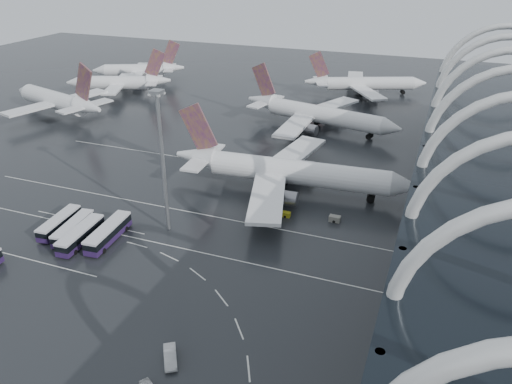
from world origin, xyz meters
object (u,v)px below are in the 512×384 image
(gse_cart_belly_d, at_px, (335,219))
(bus_row_near_b, at_px, (73,228))
(bus_row_near_a, at_px, (59,223))
(bus_row_near_d, at_px, (108,233))
(airliner_gate_b, at_px, (317,114))
(airliner_main, at_px, (287,172))
(jet_remote_far, at_px, (140,70))
(gse_cart_belly_a, at_px, (286,214))
(jet_remote_mid, at_px, (121,83))
(floodlight_mast, at_px, (161,146))
(airliner_gate_c, at_px, (363,84))
(bus_row_near_c, at_px, (81,235))
(van_curve_c, at_px, (170,356))
(gse_cart_belly_e, at_px, (311,180))
(jet_remote_west, at_px, (59,101))

(gse_cart_belly_d, bearing_deg, bus_row_near_b, -152.96)
(bus_row_near_a, distance_m, bus_row_near_d, 12.28)
(bus_row_near_d, bearing_deg, airliner_gate_b, -19.52)
(airliner_main, bearing_deg, gse_cart_belly_d, -40.05)
(jet_remote_far, xyz_separation_m, gse_cart_belly_d, (109.19, -93.78, -3.86))
(gse_cart_belly_a, bearing_deg, jet_remote_mid, 141.99)
(floodlight_mast, relative_size, gse_cart_belly_d, 12.27)
(bus_row_near_a, bearing_deg, airliner_gate_c, -22.87)
(jet_remote_mid, bearing_deg, bus_row_near_a, 96.74)
(airliner_gate_b, xyz_separation_m, bus_row_near_b, (-29.54, -83.62, -3.12))
(bus_row_near_a, xyz_separation_m, bus_row_near_b, (4.25, -0.79, 0.01))
(jet_remote_mid, xyz_separation_m, gse_cart_belly_d, (103.66, -70.96, -4.05))
(jet_remote_mid, bearing_deg, jet_remote_far, -97.41)
(airliner_gate_c, distance_m, bus_row_near_c, 136.29)
(bus_row_near_a, distance_m, bus_row_near_b, 4.32)
(van_curve_c, bearing_deg, gse_cart_belly_e, 54.80)
(jet_remote_west, xyz_separation_m, jet_remote_mid, (3.31, 32.06, -0.71))
(bus_row_near_c, distance_m, gse_cart_belly_a, 43.35)
(airliner_gate_b, xyz_separation_m, jet_remote_mid, (-83.98, 12.46, -0.07))
(airliner_gate_c, xyz_separation_m, bus_row_near_c, (-33.15, -132.17, -2.60))
(jet_remote_far, distance_m, van_curve_c, 171.90)
(gse_cart_belly_e, bearing_deg, van_curve_c, -92.53)
(airliner_main, distance_m, bus_row_near_b, 49.97)
(airliner_main, xyz_separation_m, jet_remote_mid, (-89.09, 60.23, -0.35))
(jet_remote_west, distance_m, floodlight_mast, 93.53)
(airliner_gate_b, height_order, van_curve_c, airliner_gate_b)
(airliner_gate_c, distance_m, gse_cart_belly_a, 107.20)
(floodlight_mast, bearing_deg, airliner_gate_c, 80.90)
(van_curve_c, bearing_deg, bus_row_near_d, 106.44)
(airliner_main, bearing_deg, bus_row_near_c, -133.65)
(airliner_main, bearing_deg, airliner_gate_b, 92.40)
(airliner_gate_b, xyz_separation_m, gse_cart_belly_d, (19.68, -58.50, -4.11))
(floodlight_mast, bearing_deg, gse_cart_belly_e, 56.29)
(van_curve_c, distance_m, gse_cart_belly_d, 50.35)
(airliner_main, relative_size, jet_remote_west, 1.25)
(jet_remote_west, relative_size, bus_row_near_b, 3.81)
(bus_row_near_a, xyz_separation_m, bus_row_near_d, (12.28, 0.09, 0.20))
(jet_remote_far, relative_size, floodlight_mast, 1.29)
(jet_remote_far, height_order, gse_cart_belly_e, jet_remote_far)
(jet_remote_far, bearing_deg, bus_row_near_a, 91.49)
(bus_row_near_b, bearing_deg, gse_cart_belly_e, -49.89)
(airliner_gate_c, distance_m, bus_row_near_d, 132.70)
(bus_row_near_c, distance_m, bus_row_near_d, 5.44)
(bus_row_near_c, bearing_deg, airliner_main, -44.42)
(jet_remote_west, bearing_deg, gse_cart_belly_d, 176.27)
(airliner_gate_b, height_order, jet_remote_far, airliner_gate_b)
(jet_remote_mid, bearing_deg, gse_cart_belly_a, 120.95)
(bus_row_near_a, relative_size, van_curve_c, 2.43)
(gse_cart_belly_d, bearing_deg, bus_row_near_c, -149.77)
(bus_row_near_b, distance_m, bus_row_near_d, 8.08)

